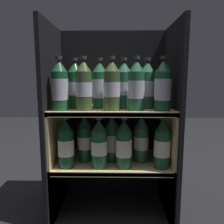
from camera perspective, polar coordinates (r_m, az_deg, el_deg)
fridge_back_wall at (r=1.32m, az=0.17°, el=-0.91°), size 0.64×0.02×0.99m
fridge_side_left at (r=1.19m, az=-14.97°, el=-2.35°), size 0.02×0.39×0.99m
fridge_side_right at (r=1.18m, az=15.18°, el=-2.45°), size 0.02×0.39×0.99m
shelf_lower at (r=1.22m, az=0.04°, el=-14.99°), size 0.60×0.35×0.29m
shelf_upper at (r=1.16m, az=0.04°, el=-6.69°), size 0.60×0.35×0.57m
bottle_upper_front_0 at (r=1.05m, az=-13.48°, el=6.45°), size 0.08×0.08×0.25m
bottle_upper_front_1 at (r=1.03m, az=-7.39°, el=6.65°), size 0.08×0.08×0.25m
bottle_upper_front_2 at (r=1.02m, az=0.21°, el=6.69°), size 0.08×0.08×0.25m
bottle_upper_front_3 at (r=1.02m, az=6.31°, el=6.61°), size 0.08×0.08×0.25m
bottle_upper_front_4 at (r=1.04m, az=13.14°, el=6.44°), size 0.08×0.08×0.25m
bottle_upper_back_0 at (r=1.12m, az=-9.61°, el=6.78°), size 0.08×0.08×0.25m
bottle_upper_back_1 at (r=1.11m, az=-3.25°, el=6.80°), size 0.08×0.08×0.25m
bottle_upper_back_2 at (r=1.10m, az=3.09°, el=6.86°), size 0.08×0.08×0.25m
bottle_upper_back_3 at (r=1.11m, az=9.09°, el=6.76°), size 0.08×0.08×0.25m
bottle_lower_front_0 at (r=1.09m, az=-11.95°, el=-8.34°), size 0.08×0.08×0.25m
bottle_lower_front_1 at (r=1.07m, az=-3.40°, el=-8.52°), size 0.08×0.08×0.25m
bottle_lower_front_2 at (r=1.07m, az=3.14°, el=-8.59°), size 0.08×0.08×0.25m
bottle_lower_front_3 at (r=1.09m, az=12.96°, el=-8.43°), size 0.08×0.08×0.25m
bottle_lower_back_0 at (r=1.16m, az=-7.09°, el=-7.18°), size 0.08×0.08×0.25m
bottle_lower_back_1 at (r=1.15m, az=-0.05°, el=-7.32°), size 0.08×0.08×0.25m
bottle_lower_back_2 at (r=1.15m, az=7.58°, el=-7.25°), size 0.08×0.08×0.25m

